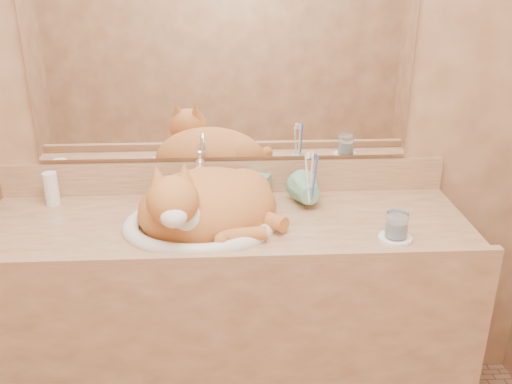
{
  "coord_description": "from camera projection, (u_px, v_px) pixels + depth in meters",
  "views": [
    {
      "loc": [
        0.01,
        -0.95,
        1.67
      ],
      "look_at": [
        0.1,
        0.7,
        0.97
      ],
      "focal_mm": 40.0,
      "sensor_mm": 36.0,
      "label": 1
    }
  ],
  "objects": [
    {
      "name": "wall_back",
      "position": [
        223.0,
        84.0,
        1.96
      ],
      "size": [
        2.4,
        0.02,
        2.5
      ],
      "primitive_type": "cube",
      "color": "#8B5E3F",
      "rests_on": "ground"
    },
    {
      "name": "vanity_counter",
      "position": [
        228.0,
        331.0,
        2.02
      ],
      "size": [
        1.6,
        0.55,
        0.85
      ],
      "primitive_type": null,
      "color": "brown",
      "rests_on": "floor"
    },
    {
      "name": "mirror",
      "position": [
        222.0,
        42.0,
        1.89
      ],
      "size": [
        1.3,
        0.02,
        0.8
      ],
      "primitive_type": "cube",
      "color": "white",
      "rests_on": "wall_back"
    },
    {
      "name": "sink_basin",
      "position": [
        199.0,
        205.0,
        1.81
      ],
      "size": [
        0.53,
        0.45,
        0.15
      ],
      "primitive_type": null,
      "rotation": [
        0.0,
        0.0,
        -0.11
      ],
      "color": "white",
      "rests_on": "vanity_counter"
    },
    {
      "name": "faucet",
      "position": [
        201.0,
        180.0,
        1.97
      ],
      "size": [
        0.06,
        0.13,
        0.18
      ],
      "primitive_type": null,
      "rotation": [
        0.0,
        0.0,
        0.13
      ],
      "color": "white",
      "rests_on": "vanity_counter"
    },
    {
      "name": "cat",
      "position": [
        205.0,
        202.0,
        1.81
      ],
      "size": [
        0.54,
        0.48,
        0.25
      ],
      "primitive_type": null,
      "rotation": [
        0.0,
        0.0,
        0.24
      ],
      "color": "#B16129",
      "rests_on": "sink_basin"
    },
    {
      "name": "soap_dispenser",
      "position": [
        248.0,
        182.0,
        1.95
      ],
      "size": [
        0.11,
        0.11,
        0.18
      ],
      "primitive_type": "imported",
      "rotation": [
        0.0,
        0.0,
        -0.41
      ],
      "color": "#6BAB8A",
      "rests_on": "vanity_counter"
    },
    {
      "name": "toothbrush_cup",
      "position": [
        310.0,
        197.0,
        1.92
      ],
      "size": [
        0.13,
        0.13,
        0.11
      ],
      "primitive_type": "imported",
      "rotation": [
        0.0,
        0.0,
        0.17
      ],
      "color": "#6BAB8A",
      "rests_on": "vanity_counter"
    },
    {
      "name": "toothbrushes",
      "position": [
        311.0,
        177.0,
        1.89
      ],
      "size": [
        0.04,
        0.04,
        0.22
      ],
      "primitive_type": null,
      "color": "white",
      "rests_on": "toothbrush_cup"
    },
    {
      "name": "saucer",
      "position": [
        395.0,
        238.0,
        1.75
      ],
      "size": [
        0.1,
        0.1,
        0.01
      ],
      "primitive_type": "cylinder",
      "color": "white",
      "rests_on": "vanity_counter"
    },
    {
      "name": "water_glass",
      "position": [
        397.0,
        225.0,
        1.73
      ],
      "size": [
        0.07,
        0.07,
        0.08
      ],
      "primitive_type": "cylinder",
      "color": "white",
      "rests_on": "saucer"
    },
    {
      "name": "lotion_bottle",
      "position": [
        51.0,
        189.0,
        1.98
      ],
      "size": [
        0.05,
        0.05,
        0.12
      ],
      "primitive_type": "cylinder",
      "color": "white",
      "rests_on": "vanity_counter"
    }
  ]
}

